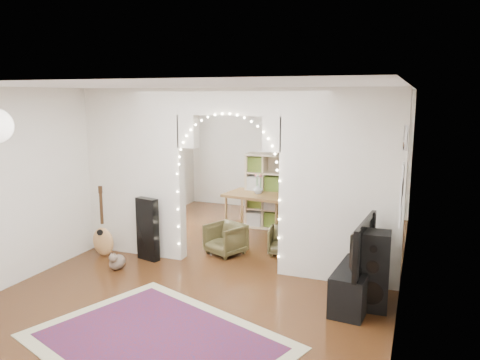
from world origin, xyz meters
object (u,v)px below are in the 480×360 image
(acoustic_guitar, at_px, (103,230))
(dining_table, at_px, (258,197))
(bookcase, at_px, (282,192))
(media_console, at_px, (354,287))
(floor_speaker, at_px, (373,271))
(dining_chair_left, at_px, (225,239))
(dining_chair_right, at_px, (284,241))

(acoustic_guitar, bearing_deg, dining_table, 27.91)
(acoustic_guitar, bearing_deg, bookcase, 27.64)
(media_console, bearing_deg, bookcase, 125.89)
(floor_speaker, height_order, media_console, floor_speaker)
(dining_table, distance_m, dining_chair_left, 1.44)
(dining_chair_left, bearing_deg, bookcase, 99.36)
(dining_table, bearing_deg, bookcase, 53.65)
(floor_speaker, distance_m, bookcase, 3.58)
(dining_table, bearing_deg, acoustic_guitar, -124.59)
(floor_speaker, height_order, dining_chair_left, floor_speaker)
(acoustic_guitar, height_order, floor_speaker, acoustic_guitar)
(dining_table, relative_size, dining_chair_right, 2.60)
(media_console, bearing_deg, floor_speaker, 4.22)
(acoustic_guitar, xyz_separation_m, dining_chair_left, (1.83, 0.80, -0.17))
(bookcase, relative_size, dining_table, 1.15)
(acoustic_guitar, xyz_separation_m, dining_table, (1.93, 2.17, 0.25))
(floor_speaker, xyz_separation_m, dining_chair_right, (-1.55, 1.55, -0.26))
(media_console, xyz_separation_m, dining_chair_right, (-1.34, 1.55, -0.02))
(media_console, relative_size, dining_table, 0.78)
(bookcase, height_order, dining_chair_left, bookcase)
(dining_chair_right, bearing_deg, media_console, -58.28)
(acoustic_guitar, xyz_separation_m, bookcase, (2.29, 2.56, 0.31))
(bookcase, bearing_deg, floor_speaker, -57.34)
(floor_speaker, bearing_deg, media_console, 176.93)
(acoustic_guitar, bearing_deg, media_console, -26.22)
(floor_speaker, height_order, bookcase, bookcase)
(media_console, height_order, bookcase, bookcase)
(floor_speaker, distance_m, dining_table, 3.50)
(media_console, bearing_deg, acoustic_guitar, 179.23)
(floor_speaker, relative_size, bookcase, 0.67)
(dining_chair_right, bearing_deg, floor_speaker, -53.99)
(floor_speaker, distance_m, media_console, 0.33)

